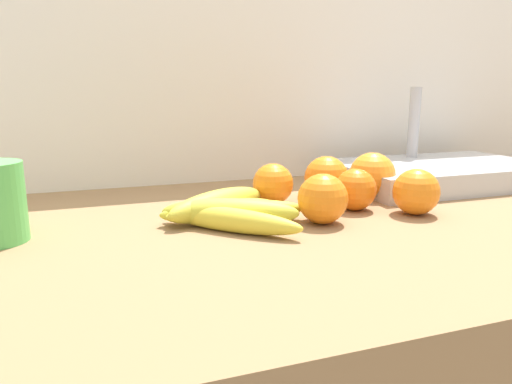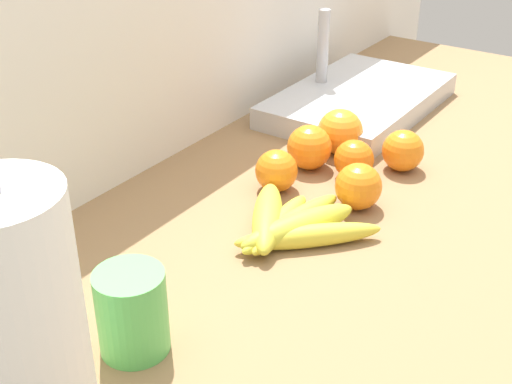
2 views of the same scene
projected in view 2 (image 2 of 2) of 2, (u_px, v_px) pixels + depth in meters
The scene contains 12 objects.
counter at pixel (355, 369), 1.37m from camera, with size 1.60×0.68×0.86m, color olive.
wall_back at pixel (206, 220), 1.44m from camera, with size 2.00×0.06×1.30m, color silver.
banana_bunch at pixel (288, 225), 0.99m from camera, with size 0.21×0.23×0.04m.
orange_center at pixel (309, 147), 1.18m from camera, with size 0.08×0.08×0.08m, color orange.
orange_back_right at pixel (354, 160), 1.15m from camera, with size 0.07×0.07×0.07m, color orange.
orange_far_right at pixel (276, 171), 1.11m from camera, with size 0.07×0.07×0.07m, color orange.
orange_front at pixel (403, 151), 1.17m from camera, with size 0.07×0.07×0.07m, color orange.
orange_right at pixel (340, 132), 1.23m from camera, with size 0.08×0.08×0.08m, color orange.
orange_back_left at pixel (358, 186), 1.06m from camera, with size 0.07×0.07×0.07m, color orange.
paper_towel_roll at pixel (17, 323), 0.62m from camera, with size 0.12×0.12×0.30m.
sink_basin at pixel (358, 99), 1.41m from camera, with size 0.42×0.26×0.20m.
mug at pixel (132, 312), 0.77m from camera, with size 0.08×0.08×0.10m, color #56BF59.
Camera 2 is at (-0.96, -0.42, 1.40)m, focal length 48.28 mm.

